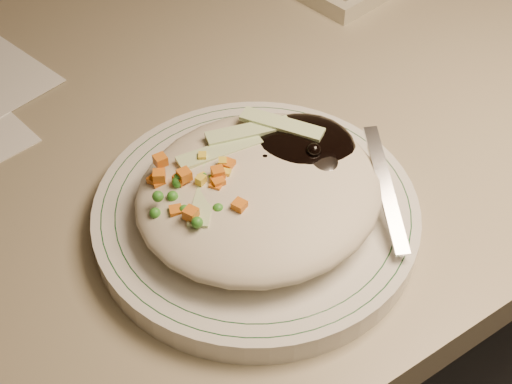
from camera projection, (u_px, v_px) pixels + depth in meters
desk at (228, 209)px, 0.85m from camera, size 1.40×0.70×0.74m
plate at (256, 215)px, 0.56m from camera, size 0.26×0.26×0.02m
plate_rim at (256, 206)px, 0.56m from camera, size 0.24×0.24×0.00m
meal at (261, 185)px, 0.54m from camera, size 0.21×0.19×0.05m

